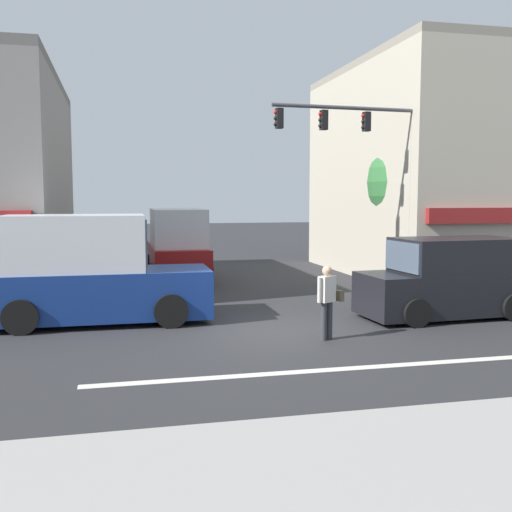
# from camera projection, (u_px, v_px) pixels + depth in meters

# --- Properties ---
(ground_plane) EXTENTS (120.00, 120.00, 0.00)m
(ground_plane) POSITION_uv_depth(u_px,v_px,m) (280.00, 329.00, 14.47)
(ground_plane) COLOR #2B2B2D
(lane_marking_stripe) EXTENTS (9.00, 0.24, 0.01)m
(lane_marking_stripe) POSITION_uv_depth(u_px,v_px,m) (330.00, 370.00, 11.08)
(lane_marking_stripe) COLOR silver
(lane_marking_stripe) RESTS_ON ground
(sidewalk_curb) EXTENTS (40.00, 5.00, 0.16)m
(sidewalk_curb) POSITION_uv_depth(u_px,v_px,m) (497.00, 497.00, 6.22)
(sidewalk_curb) COLOR #9E9993
(sidewalk_curb) RESTS_ON ground
(building_right_corner) EXTENTS (11.89, 11.14, 8.60)m
(building_right_corner) POSITION_uv_depth(u_px,v_px,m) (483.00, 171.00, 25.44)
(building_right_corner) COLOR #B7AD99
(building_right_corner) RESTS_ON ground
(street_tree) EXTENTS (3.96, 3.96, 5.73)m
(street_tree) POSITION_uv_depth(u_px,v_px,m) (421.00, 182.00, 22.25)
(street_tree) COLOR #4C3823
(street_tree) RESTS_ON ground
(utility_pole_far_right) EXTENTS (1.40, 0.22, 7.23)m
(utility_pole_far_right) POSITION_uv_depth(u_px,v_px,m) (383.00, 184.00, 25.17)
(utility_pole_far_right) COLOR brown
(utility_pole_far_right) RESTS_ON ground
(traffic_light_mast) EXTENTS (4.89, 0.44, 6.20)m
(traffic_light_mast) POSITION_uv_depth(u_px,v_px,m) (377.00, 162.00, 18.98)
(traffic_light_mast) COLOR #47474C
(traffic_light_mast) RESTS_ON ground
(van_crossing_center) EXTENTS (4.69, 2.23, 2.11)m
(van_crossing_center) POSITION_uv_depth(u_px,v_px,m) (449.00, 280.00, 15.89)
(van_crossing_center) COLOR black
(van_crossing_center) RESTS_ON ground
(box_truck_crossing_rightbound) EXTENTS (5.62, 2.27, 2.75)m
(box_truck_crossing_rightbound) POSITION_uv_depth(u_px,v_px,m) (90.00, 274.00, 15.08)
(box_truck_crossing_rightbound) COLOR navy
(box_truck_crossing_rightbound) RESTS_ON ground
(box_truck_waiting_far) EXTENTS (2.26, 5.61, 2.75)m
(box_truck_waiting_far) POSITION_uv_depth(u_px,v_px,m) (177.00, 248.00, 22.94)
(box_truck_waiting_far) COLOR maroon
(box_truck_waiting_far) RESTS_ON ground
(pedestrian_mid_crossing) EXTENTS (0.68, 0.44, 1.67)m
(pedestrian_mid_crossing) POSITION_uv_depth(u_px,v_px,m) (328.00, 298.00, 13.36)
(pedestrian_mid_crossing) COLOR #333338
(pedestrian_mid_crossing) RESTS_ON ground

